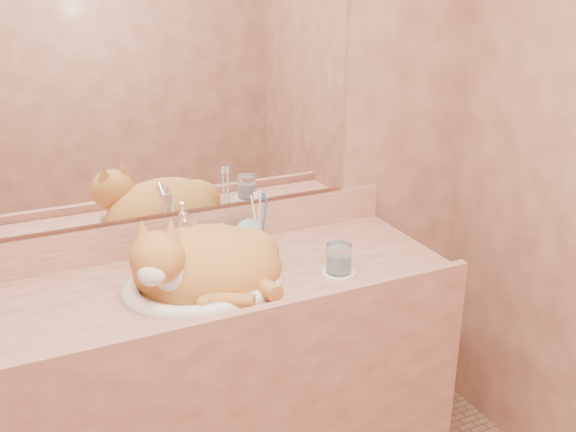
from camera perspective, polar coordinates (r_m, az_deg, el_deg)
name	(u,v)px	position (r m, az deg, el deg)	size (l,w,h in m)	color
wall_back	(157,132)	(2.03, -11.60, 7.31)	(2.40, 0.02, 2.50)	brown
vanity_counter	(197,404)	(2.15, -8.07, -16.25)	(1.60, 0.55, 0.85)	#985844
mirror	(154,87)	(1.99, -11.81, 11.15)	(1.30, 0.02, 0.80)	white
sink_basin	(203,263)	(1.88, -7.58, -4.18)	(0.47, 0.39, 0.15)	white
faucet	(185,235)	(2.03, -9.18, -1.70)	(0.05, 0.13, 0.18)	white
cat	(201,261)	(1.88, -7.72, -4.02)	(0.44, 0.36, 0.24)	#B66F2A
soap_dispenser	(232,234)	(2.03, -4.96, -1.57)	(0.08, 0.08, 0.18)	#7DC8A4
toothbrush_cup	(261,243)	(2.06, -2.45, -2.44)	(0.10, 0.10, 0.09)	#7DC8A4
toothbrushes	(260,219)	(2.03, -2.49, -0.24)	(0.04, 0.04, 0.23)	white
saucer	(338,273)	(1.96, 4.51, -5.10)	(0.10, 0.10, 0.01)	white
water_glass	(339,258)	(1.94, 4.55, -3.77)	(0.08, 0.08, 0.09)	white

